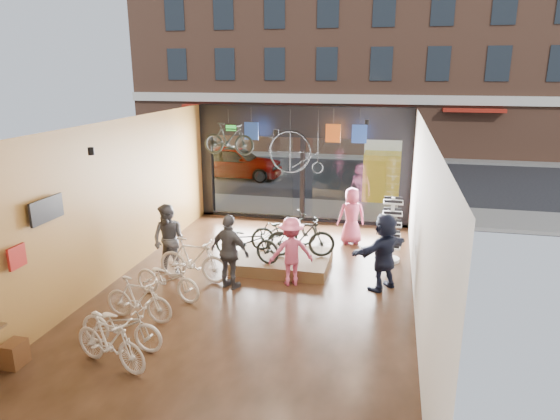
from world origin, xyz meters
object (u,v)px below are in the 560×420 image
(floor_bike_4, at_px, (167,279))
(display_bike_right, at_px, (284,230))
(floor_bike_1, at_px, (110,341))
(floor_bike_2, at_px, (121,325))
(sunglasses_rack, at_px, (391,230))
(street_car, at_px, (234,162))
(customer_4, at_px, (351,216))
(floor_bike_3, at_px, (139,299))
(customer_3, at_px, (291,252))
(display_bike_left, at_px, (246,241))
(customer_1, at_px, (169,240))
(floor_bike_5, at_px, (193,260))
(display_platform, at_px, (283,261))
(display_bike_mid, at_px, (301,237))
(hung_bike, at_px, (229,139))
(customer_5, at_px, (384,252))
(customer_2, at_px, (230,252))
(penny_farthing, at_px, (299,154))
(box_truck, at_px, (394,158))

(floor_bike_4, bearing_deg, display_bike_right, -20.04)
(floor_bike_1, xyz_separation_m, display_bike_right, (1.80, 5.66, 0.30))
(floor_bike_2, distance_m, sunglasses_rack, 7.21)
(street_car, xyz_separation_m, customer_4, (6.11, -8.00, 0.07))
(floor_bike_3, bearing_deg, floor_bike_1, -161.72)
(customer_3, relative_size, sunglasses_rack, 0.94)
(street_car, relative_size, floor_bike_4, 2.59)
(street_car, bearing_deg, display_bike_left, -160.77)
(floor_bike_1, xyz_separation_m, customer_1, (-0.71, 3.93, 0.42))
(floor_bike_5, relative_size, customer_3, 1.10)
(display_platform, bearing_deg, floor_bike_2, -114.72)
(floor_bike_3, distance_m, floor_bike_4, 1.09)
(display_bike_mid, bearing_deg, customer_4, -37.89)
(floor_bike_5, relative_size, display_bike_left, 0.97)
(customer_3, bearing_deg, floor_bike_4, 5.18)
(display_bike_right, bearing_deg, hung_bike, 19.25)
(customer_5, bearing_deg, display_bike_left, -55.26)
(floor_bike_4, distance_m, customer_2, 1.51)
(customer_5, relative_size, sunglasses_rack, 1.04)
(street_car, bearing_deg, floor_bike_3, -170.31)
(floor_bike_3, bearing_deg, floor_bike_5, -2.28)
(customer_2, xyz_separation_m, customer_5, (3.46, 0.73, 0.03))
(penny_farthing, bearing_deg, floor_bike_4, -111.35)
(floor_bike_1, xyz_separation_m, display_platform, (1.89, 5.03, -0.33))
(floor_bike_5, bearing_deg, display_bike_left, -46.04)
(display_bike_mid, xyz_separation_m, customer_5, (2.09, -0.84, 0.08))
(display_bike_right, bearing_deg, customer_4, -75.55)
(floor_bike_1, height_order, display_bike_mid, display_bike_mid)
(floor_bike_4, xyz_separation_m, sunglasses_rack, (4.80, 3.33, 0.42))
(floor_bike_5, xyz_separation_m, display_platform, (1.90, 1.33, -0.39))
(display_platform, relative_size, display_bike_mid, 1.38)
(display_platform, distance_m, customer_3, 1.28)
(display_bike_mid, relative_size, hung_bike, 1.10)
(box_truck, xyz_separation_m, customer_5, (-0.15, -10.01, -0.46))
(display_platform, bearing_deg, customer_4, 55.12)
(street_car, xyz_separation_m, display_bike_right, (4.46, -9.61, 0.02))
(floor_bike_2, relative_size, display_bike_left, 0.91)
(floor_bike_5, bearing_deg, display_bike_right, -38.34)
(floor_bike_1, distance_m, penny_farthing, 8.24)
(display_bike_right, bearing_deg, customer_2, 129.18)
(floor_bike_5, bearing_deg, sunglasses_rack, -58.68)
(floor_bike_4, xyz_separation_m, hung_bike, (-0.08, 4.76, 2.47))
(floor_bike_5, distance_m, hung_bike, 4.46)
(box_truck, relative_size, display_bike_right, 3.79)
(street_car, xyz_separation_m, floor_bike_1, (2.66, -15.27, -0.28))
(display_bike_left, distance_m, customer_1, 1.90)
(box_truck, height_order, customer_3, box_truck)
(floor_bike_1, bearing_deg, street_car, 26.46)
(floor_bike_3, bearing_deg, customer_1, 16.09)
(floor_bike_2, relative_size, customer_3, 1.03)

